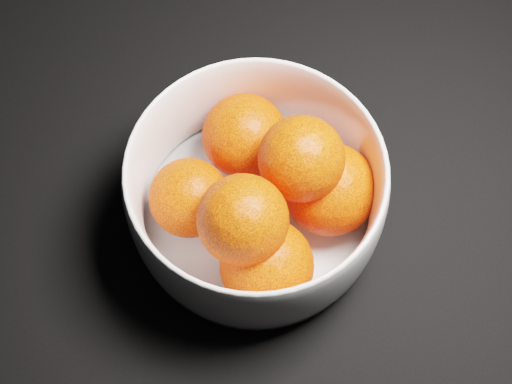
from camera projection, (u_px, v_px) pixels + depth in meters
bowl at (256, 195)px, 0.57m from camera, size 0.21×0.21×0.10m
orange_pile at (267, 194)px, 0.56m from camera, size 0.17×0.18×0.11m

